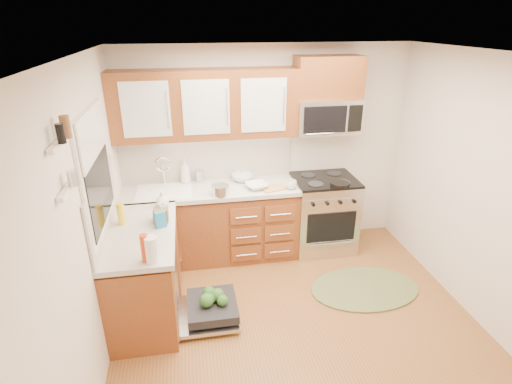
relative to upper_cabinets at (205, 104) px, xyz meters
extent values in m
plane|color=brown|center=(0.73, -1.57, -1.88)|extent=(3.50, 3.50, 0.00)
plane|color=white|center=(0.73, -1.57, 0.62)|extent=(3.50, 3.50, 0.00)
cube|color=beige|center=(0.73, 0.18, -0.62)|extent=(3.50, 0.04, 2.50)
cube|color=beige|center=(-1.02, -1.57, -0.62)|extent=(0.04, 3.50, 2.50)
cube|color=beige|center=(2.48, -1.57, -0.62)|extent=(0.04, 3.50, 2.50)
cube|color=#592B14|center=(0.00, -0.12, -1.45)|extent=(2.05, 0.60, 0.85)
cube|color=#592B14|center=(-0.72, -1.05, -1.45)|extent=(0.60, 1.25, 0.85)
cube|color=beige|center=(0.00, -0.14, -0.97)|extent=(2.07, 0.64, 0.05)
cube|color=beige|center=(-0.71, -1.05, -0.97)|extent=(0.64, 1.27, 0.05)
cube|color=#B7B0A4|center=(0.00, 0.16, -0.67)|extent=(2.05, 0.02, 0.57)
cube|color=#B7B0A4|center=(-1.01, -1.05, -0.67)|extent=(0.02, 1.25, 0.57)
cube|color=#592B14|center=(1.41, 0.00, 0.26)|extent=(0.76, 0.35, 0.47)
cube|color=white|center=(-0.98, -1.07, 0.00)|extent=(0.02, 0.96, 0.40)
cube|color=white|center=(-0.99, -1.92, 0.17)|extent=(0.04, 0.40, 0.03)
cube|color=white|center=(-0.99, -1.92, -0.12)|extent=(0.04, 0.40, 0.03)
cylinder|color=black|center=(1.50, -0.40, -0.90)|extent=(0.26, 0.26, 0.04)
cylinder|color=silver|center=(0.10, -0.35, -0.89)|extent=(0.25, 0.25, 0.12)
cube|color=tan|center=(0.72, -0.29, -0.94)|extent=(0.31, 0.25, 0.02)
cylinder|color=silver|center=(-0.11, 0.07, -0.87)|extent=(0.11, 0.11, 0.15)
cylinder|color=white|center=(-0.57, -1.59, -0.84)|extent=(0.11, 0.11, 0.23)
cylinder|color=yellow|center=(-0.90, -0.88, -0.84)|extent=(0.09, 0.09, 0.22)
cylinder|color=red|center=(-0.62, -1.57, -0.83)|extent=(0.07, 0.07, 0.24)
cube|color=brown|center=(-0.52, -0.89, -0.88)|extent=(0.14, 0.11, 0.14)
cube|color=teal|center=(-0.52, -1.00, -0.87)|extent=(0.11, 0.09, 0.16)
imported|color=#999999|center=(0.54, -0.24, -0.92)|extent=(0.30, 0.30, 0.06)
imported|color=#999999|center=(0.41, 0.03, -0.91)|extent=(0.30, 0.30, 0.08)
imported|color=#999999|center=(0.93, -0.32, -0.90)|extent=(0.17, 0.17, 0.10)
imported|color=#999999|center=(-0.27, 0.08, -0.80)|extent=(0.12, 0.12, 0.30)
imported|color=#999999|center=(-0.52, -0.85, -0.86)|extent=(0.10, 0.11, 0.18)
imported|color=#999999|center=(-0.52, -0.56, -0.86)|extent=(0.18, 0.18, 0.17)
camera|label=1|loc=(-0.22, -4.46, 0.88)|focal=28.00mm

